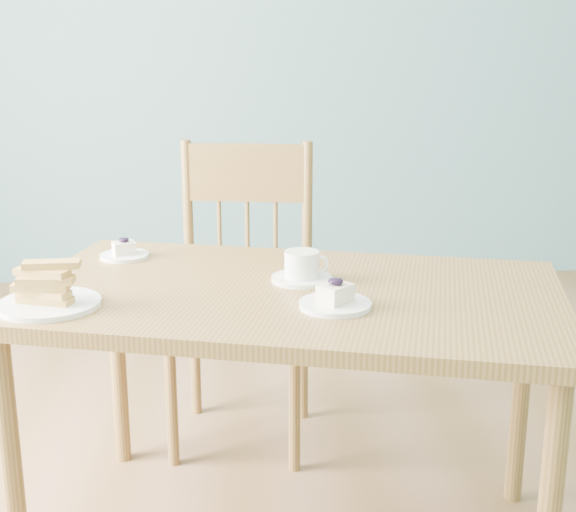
{
  "coord_description": "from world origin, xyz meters",
  "views": [
    {
      "loc": [
        -0.21,
        -1.96,
        1.35
      ],
      "look_at": [
        -0.06,
        0.03,
        0.81
      ],
      "focal_mm": 50.0,
      "sensor_mm": 36.0,
      "label": 1
    }
  ],
  "objects_px": {
    "biscotti_plate": "(49,292)",
    "cheesecake_plate_far": "(124,252)",
    "dining_chair": "(242,293)",
    "cheesecake_plate_near": "(335,300)",
    "dining_table": "(290,316)",
    "coffee_cup": "(302,268)"
  },
  "relations": [
    {
      "from": "biscotti_plate",
      "to": "cheesecake_plate_far",
      "type": "bearing_deg",
      "value": 73.99
    },
    {
      "from": "dining_chair",
      "to": "cheesecake_plate_near",
      "type": "bearing_deg",
      "value": -65.55
    },
    {
      "from": "dining_table",
      "to": "coffee_cup",
      "type": "distance_m",
      "value": 0.13
    },
    {
      "from": "cheesecake_plate_far",
      "to": "coffee_cup",
      "type": "relative_size",
      "value": 0.89
    },
    {
      "from": "cheesecake_plate_far",
      "to": "coffee_cup",
      "type": "height_order",
      "value": "coffee_cup"
    },
    {
      "from": "dining_table",
      "to": "biscotti_plate",
      "type": "bearing_deg",
      "value": -155.85
    },
    {
      "from": "cheesecake_plate_far",
      "to": "coffee_cup",
      "type": "xyz_separation_m",
      "value": [
        0.5,
        -0.27,
        0.02
      ]
    },
    {
      "from": "dining_chair",
      "to": "dining_table",
      "type": "bearing_deg",
      "value": -70.34
    },
    {
      "from": "biscotti_plate",
      "to": "coffee_cup",
      "type": "bearing_deg",
      "value": 14.89
    },
    {
      "from": "biscotti_plate",
      "to": "dining_chair",
      "type": "bearing_deg",
      "value": 57.38
    },
    {
      "from": "dining_table",
      "to": "dining_chair",
      "type": "distance_m",
      "value": 0.66
    },
    {
      "from": "dining_table",
      "to": "cheesecake_plate_far",
      "type": "xyz_separation_m",
      "value": [
        -0.46,
        0.34,
        0.09
      ]
    },
    {
      "from": "dining_table",
      "to": "cheesecake_plate_near",
      "type": "height_order",
      "value": "cheesecake_plate_near"
    },
    {
      "from": "coffee_cup",
      "to": "dining_table",
      "type": "bearing_deg",
      "value": -110.47
    },
    {
      "from": "biscotti_plate",
      "to": "cheesecake_plate_near",
      "type": "bearing_deg",
      "value": -4.59
    },
    {
      "from": "dining_table",
      "to": "coffee_cup",
      "type": "xyz_separation_m",
      "value": [
        0.04,
        0.07,
        0.11
      ]
    },
    {
      "from": "dining_chair",
      "to": "biscotti_plate",
      "type": "bearing_deg",
      "value": -113.25
    },
    {
      "from": "coffee_cup",
      "to": "biscotti_plate",
      "type": "bearing_deg",
      "value": -157.95
    },
    {
      "from": "cheesecake_plate_far",
      "to": "biscotti_plate",
      "type": "bearing_deg",
      "value": -106.01
    },
    {
      "from": "dining_table",
      "to": "cheesecake_plate_near",
      "type": "relative_size",
      "value": 8.82
    },
    {
      "from": "cheesecake_plate_near",
      "to": "biscotti_plate",
      "type": "relative_size",
      "value": 0.71
    },
    {
      "from": "dining_chair",
      "to": "coffee_cup",
      "type": "distance_m",
      "value": 0.64
    }
  ]
}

